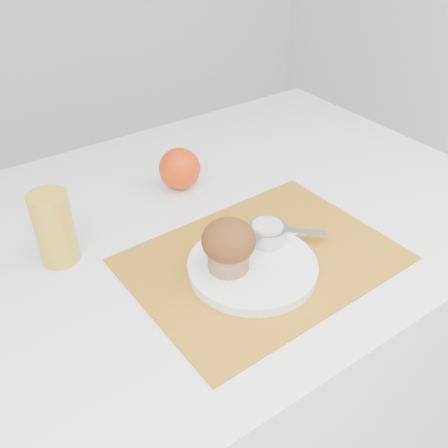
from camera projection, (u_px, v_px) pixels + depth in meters
table at (205, 350)px, 1.15m from camera, size 1.20×0.80×0.75m
placemat at (263, 259)px, 0.83m from camera, size 0.44×0.33×0.00m
plate at (252, 267)px, 0.80m from camera, size 0.23×0.23×0.02m
ramekin at (267, 233)px, 0.84m from camera, size 0.08×0.08×0.03m
cream at (267, 226)px, 0.83m from camera, size 0.07×0.07×0.01m
raspberry_near at (250, 234)px, 0.85m from camera, size 0.02×0.02×0.02m
raspberry_far at (257, 238)px, 0.83m from camera, size 0.02×0.02×0.02m
butter_knife at (271, 230)px, 0.87m from camera, size 0.15×0.14×0.00m
orange at (180, 169)px, 1.00m from camera, size 0.08×0.08×0.08m
juice_glass at (54, 228)px, 0.80m from camera, size 0.07×0.07×0.13m
muffin at (229, 245)px, 0.76m from camera, size 0.08×0.08×0.09m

